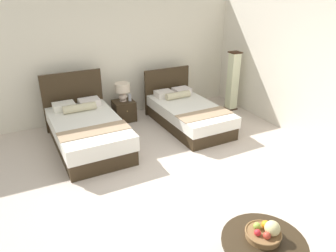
% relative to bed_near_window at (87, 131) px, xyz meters
% --- Properties ---
extents(ground_plane, '(9.34, 10.00, 0.02)m').
position_rel_bed_near_window_xyz_m(ground_plane, '(1.08, -1.84, -0.32)').
color(ground_plane, beige).
extents(wall_back, '(9.34, 0.12, 2.64)m').
position_rel_bed_near_window_xyz_m(wall_back, '(1.08, 1.36, 1.00)').
color(wall_back, silver).
rests_on(wall_back, ground).
extents(wall_side_right, '(0.12, 5.60, 2.64)m').
position_rel_bed_near_window_xyz_m(wall_side_right, '(3.95, -1.44, 1.00)').
color(wall_side_right, silver).
rests_on(wall_side_right, ground).
extents(bed_near_window, '(1.26, 2.14, 1.22)m').
position_rel_bed_near_window_xyz_m(bed_near_window, '(0.00, 0.00, 0.00)').
color(bed_near_window, '#332617').
rests_on(bed_near_window, ground).
extents(bed_near_corner, '(1.17, 2.11, 1.05)m').
position_rel_bed_near_window_xyz_m(bed_near_corner, '(2.16, 0.00, -0.04)').
color(bed_near_corner, '#332617').
rests_on(bed_near_corner, ground).
extents(nightstand, '(0.46, 0.45, 0.45)m').
position_rel_bed_near_window_xyz_m(nightstand, '(1.02, 0.88, -0.09)').
color(nightstand, '#332617').
rests_on(nightstand, ground).
extents(table_lamp, '(0.33, 0.33, 0.41)m').
position_rel_bed_near_window_xyz_m(table_lamp, '(1.02, 0.90, 0.41)').
color(table_lamp, beige).
rests_on(table_lamp, nightstand).
extents(vase, '(0.07, 0.07, 0.15)m').
position_rel_bed_near_window_xyz_m(vase, '(1.16, 0.84, 0.22)').
color(vase, '#AFB2BF').
rests_on(vase, nightstand).
extents(coffee_table, '(0.87, 0.87, 0.45)m').
position_rel_bed_near_window_xyz_m(coffee_table, '(0.96, -3.72, 0.04)').
color(coffee_table, '#332617').
rests_on(coffee_table, ground).
extents(fruit_bowl, '(0.38, 0.38, 0.21)m').
position_rel_bed_near_window_xyz_m(fruit_bowl, '(1.00, -3.68, 0.21)').
color(fruit_bowl, brown).
rests_on(fruit_bowl, coffee_table).
extents(floor_lamp_corner, '(0.25, 0.25, 1.40)m').
position_rel_bed_near_window_xyz_m(floor_lamp_corner, '(3.60, 0.38, 0.38)').
color(floor_lamp_corner, black).
rests_on(floor_lamp_corner, ground).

